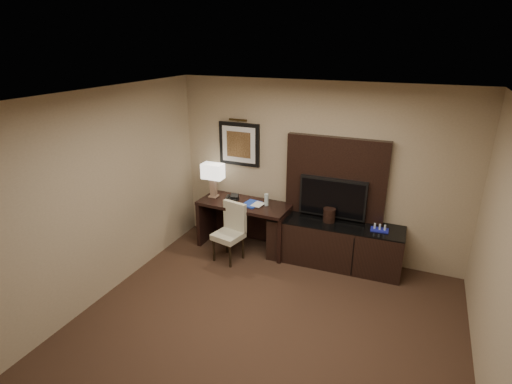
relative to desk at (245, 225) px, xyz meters
The scene contains 18 objects.
floor 2.43m from the desk, 63.54° to the right, with size 4.50×5.00×0.01m, color #342117.
ceiling 3.33m from the desk, 63.54° to the right, with size 4.50×5.00×0.01m, color silver.
wall_back 1.48m from the desk, 18.11° to the left, with size 4.50×0.01×2.70m, color tan.
wall_left 2.63m from the desk, 118.76° to the right, with size 0.01×5.00×2.70m, color tan.
desk is the anchor object (origin of this frame).
credenza 1.47m from the desk, ahead, with size 1.98×0.55×0.68m, color black.
tv_wall_panel 1.65m from the desk, 11.95° to the left, with size 1.50×0.12×1.30m, color black.
tv 1.52m from the desk, ahead, with size 1.00×0.08×0.60m, color black.
artwork 1.32m from the desk, 125.02° to the left, with size 0.70×0.04×0.70m, color black.
picture_light 1.70m from the desk, 128.40° to the left, with size 0.04×0.04×0.30m, color #3B2B12.
desk_chair 0.48m from the desk, 96.65° to the right, with size 0.40×0.47×0.84m, color beige, non-canonical shape.
table_lamp 0.89m from the desk, behind, with size 0.35×0.20×0.57m, color #9D7A62, non-canonical shape.
desk_phone 0.49m from the desk, behind, with size 0.19×0.17×0.10m, color black, non-canonical shape.
blue_folder 0.43m from the desk, ahead, with size 0.23×0.31×0.02m, color #1A3AAE.
book 0.53m from the desk, ahead, with size 0.17×0.02×0.23m, color #BDA895.
water_bottle 0.61m from the desk, ahead, with size 0.06×0.06×0.19m, color silver.
ice_bucket 1.42m from the desk, ahead, with size 0.18×0.18×0.20m, color black.
minibar_tray 2.13m from the desk, ahead, with size 0.25×0.15×0.09m, color #1920A8, non-canonical shape.
Camera 1 is at (1.42, -3.20, 3.23)m, focal length 28.00 mm.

